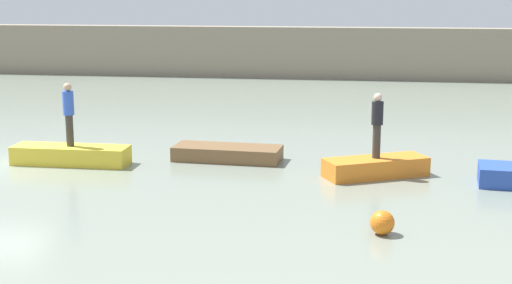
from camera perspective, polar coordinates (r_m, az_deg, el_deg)
The scene contains 8 objects.
ground_plane at distance 23.14m, azimuth -18.96°, elevation -1.72°, with size 120.00×120.00×0.00m, color gray.
embankment_wall at distance 44.42m, azimuth -5.33°, elevation 6.94°, with size 80.00×1.20×2.92m, color gray.
rowboat_yellow at distance 22.67m, azimuth -13.98°, elevation -0.98°, with size 3.44×0.96×0.55m, color gold.
rowboat_brown at distance 22.53m, azimuth -2.20°, elevation -0.86°, with size 3.23×1.20×0.44m, color brown.
rowboat_orange at distance 20.85m, azimuth 9.14°, elevation -1.91°, with size 2.88×0.98×0.52m, color orange.
person_blue_shirt at distance 22.43m, azimuth -14.14°, elevation 2.32°, with size 0.32×0.32×1.87m.
person_dark_shirt at distance 20.60m, azimuth 9.25°, elevation 1.52°, with size 0.32×0.32×1.80m.
mooring_buoy at distance 16.04m, azimuth 9.64°, elevation -6.10°, with size 0.52×0.52×0.52m, color orange.
Camera 1 is at (10.59, -19.93, 5.12)m, focal length 52.28 mm.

